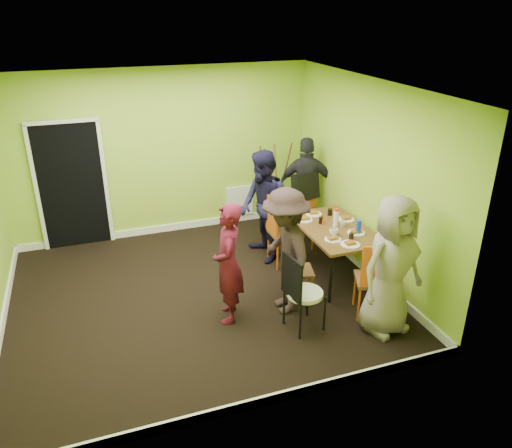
{
  "coord_description": "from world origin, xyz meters",
  "views": [
    {
      "loc": [
        -1.24,
        -5.82,
        3.72
      ],
      "look_at": [
        0.83,
        0.0,
        0.95
      ],
      "focal_mm": 35.0,
      "sensor_mm": 36.0,
      "label": 1
    }
  ],
  "objects": [
    {
      "name": "plate_near_left",
      "position": [
        1.71,
        0.31,
        0.76
      ],
      "size": [
        0.23,
        0.23,
        0.01
      ],
      "primitive_type": "cylinder",
      "color": "white",
      "rests_on": "dining_table"
    },
    {
      "name": "glass_mid",
      "position": [
        1.88,
        0.12,
        0.8
      ],
      "size": [
        0.07,
        0.07,
        0.1
      ],
      "primitive_type": "cylinder",
      "color": "black",
      "rests_on": "dining_table"
    },
    {
      "name": "chair_left_far",
      "position": [
        1.38,
        0.49,
        0.61
      ],
      "size": [
        0.46,
        0.45,
        1.09
      ],
      "rotation": [
        0.0,
        0.0,
        -1.57
      ],
      "color": "orange",
      "rests_on": "ground"
    },
    {
      "name": "person_left_near",
      "position": [
        0.98,
        -0.69,
        0.84
      ],
      "size": [
        0.68,
        1.12,
        1.68
      ],
      "primitive_type": "imported",
      "rotation": [
        0.0,
        0.0,
        -1.63
      ],
      "color": "black",
      "rests_on": "ground"
    },
    {
      "name": "plate_near_right",
      "position": [
        1.78,
        -0.43,
        0.76
      ],
      "size": [
        0.23,
        0.23,
        0.01
      ],
      "primitive_type": "cylinder",
      "color": "white",
      "rests_on": "dining_table"
    },
    {
      "name": "plate_wall_front",
      "position": [
        2.2,
        -0.34,
        0.76
      ],
      "size": [
        0.25,
        0.25,
        0.01
      ],
      "primitive_type": "cylinder",
      "color": "white",
      "rests_on": "dining_table"
    },
    {
      "name": "person_standing",
      "position": [
        0.24,
        -0.64,
        0.78
      ],
      "size": [
        0.52,
        0.65,
        1.56
      ],
      "primitive_type": "imported",
      "rotation": [
        0.0,
        0.0,
        -1.86
      ],
      "color": "#500D1E",
      "rests_on": "ground"
    },
    {
      "name": "person_left_far",
      "position": [
        1.21,
        0.74,
        0.87
      ],
      "size": [
        0.7,
        0.88,
        1.73
      ],
      "primitive_type": "imported",
      "rotation": [
        0.0,
        0.0,
        -1.52
      ],
      "color": "black",
      "rests_on": "ground"
    },
    {
      "name": "chair_front_end",
      "position": [
        1.96,
        -1.25,
        0.6
      ],
      "size": [
        0.57,
        0.57,
        1.07
      ],
      "rotation": [
        0.0,
        0.0,
        -0.38
      ],
      "color": "orange",
      "rests_on": "ground"
    },
    {
      "name": "chair_left_near",
      "position": [
        1.18,
        -0.5,
        0.5
      ],
      "size": [
        0.45,
        0.45,
        0.9
      ],
      "rotation": [
        0.0,
        0.0,
        -1.81
      ],
      "color": "orange",
      "rests_on": "ground"
    },
    {
      "name": "plate_far_front",
      "position": [
        1.94,
        -0.64,
        0.76
      ],
      "size": [
        0.27,
        0.27,
        0.01
      ],
      "primitive_type": "cylinder",
      "color": "white",
      "rests_on": "dining_table"
    },
    {
      "name": "plate_wall_back",
      "position": [
        2.29,
        0.12,
        0.76
      ],
      "size": [
        0.25,
        0.25,
        0.01
      ],
      "primitive_type": "cylinder",
      "color": "white",
      "rests_on": "dining_table"
    },
    {
      "name": "cup_b",
      "position": [
        2.12,
        -0.09,
        0.79
      ],
      "size": [
        0.09,
        0.09,
        0.08
      ],
      "primitive_type": "imported",
      "color": "white",
      "rests_on": "dining_table"
    },
    {
      "name": "ground",
      "position": [
        0.0,
        0.0,
        0.0
      ],
      "size": [
        5.0,
        5.0,
        0.0
      ],
      "primitive_type": "plane",
      "color": "black",
      "rests_on": "ground"
    },
    {
      "name": "person_back_end",
      "position": [
        2.21,
        1.35,
        0.85
      ],
      "size": [
        1.08,
        0.71,
        1.7
      ],
      "primitive_type": "imported",
      "rotation": [
        0.0,
        0.0,
        2.82
      ],
      "color": "#222327",
      "rests_on": "ground"
    },
    {
      "name": "orange_bottle",
      "position": [
        1.9,
        0.1,
        0.79
      ],
      "size": [
        0.04,
        0.04,
        0.08
      ],
      "primitive_type": "cylinder",
      "color": "orange",
      "rests_on": "dining_table"
    },
    {
      "name": "chair_back_end",
      "position": [
        2.14,
        1.16,
        0.81
      ],
      "size": [
        0.6,
        0.66,
        1.15
      ],
      "rotation": [
        0.0,
        0.0,
        3.43
      ],
      "color": "orange",
      "rests_on": "ground"
    },
    {
      "name": "blue_bottle",
      "position": [
        2.21,
        -0.36,
        0.85
      ],
      "size": [
        0.07,
        0.07,
        0.2
      ],
      "primitive_type": "cylinder",
      "color": "blue",
      "rests_on": "dining_table"
    },
    {
      "name": "room_walls",
      "position": [
        -0.02,
        0.04,
        0.99
      ],
      "size": [
        5.04,
        4.54,
        2.82
      ],
      "color": "#A5C131",
      "rests_on": "ground"
    },
    {
      "name": "cup_a",
      "position": [
        1.87,
        -0.29,
        0.8
      ],
      "size": [
        0.12,
        0.12,
        0.1
      ],
      "primitive_type": "imported",
      "color": "white",
      "rests_on": "dining_table"
    },
    {
      "name": "glass_back",
      "position": [
        2.14,
        0.36,
        0.8
      ],
      "size": [
        0.07,
        0.07,
        0.1
      ],
      "primitive_type": "cylinder",
      "color": "black",
      "rests_on": "dining_table"
    },
    {
      "name": "dining_table",
      "position": [
        2.0,
        -0.07,
        0.7
      ],
      "size": [
        0.9,
        1.5,
        0.75
      ],
      "color": "black",
      "rests_on": "ground"
    },
    {
      "name": "chair_bentwood",
      "position": [
        0.98,
        -1.17,
        0.56
      ],
      "size": [
        0.47,
        0.46,
        1.02
      ],
      "rotation": [
        0.0,
        0.0,
        -1.39
      ],
      "color": "black",
      "rests_on": "ground"
    },
    {
      "name": "thermos",
      "position": [
        2.04,
        -0.02,
        0.87
      ],
      "size": [
        0.08,
        0.08,
        0.24
      ],
      "primitive_type": "cylinder",
      "color": "white",
      "rests_on": "dining_table"
    },
    {
      "name": "plate_far_back",
      "position": [
        1.92,
        0.47,
        0.76
      ],
      "size": [
        0.26,
        0.26,
        0.01
      ],
      "primitive_type": "cylinder",
      "color": "white",
      "rests_on": "dining_table"
    },
    {
      "name": "glass_front",
      "position": [
        2.03,
        -0.49,
        0.8
      ],
      "size": [
        0.06,
        0.06,
        0.09
      ],
      "primitive_type": "cylinder",
      "color": "black",
      "rests_on": "dining_table"
    },
    {
      "name": "person_front_end",
      "position": [
        1.98,
        -1.51,
        0.88
      ],
      "size": [
        0.95,
        0.72,
        1.76
      ],
      "primitive_type": "imported",
      "rotation": [
        0.0,
        0.0,
        0.21
      ],
      "color": "gray",
      "rests_on": "ground"
    },
    {
      "name": "easel",
      "position": [
        1.83,
        1.9,
        0.75
      ],
      "size": [
        0.61,
        0.57,
        1.52
      ],
      "color": "brown",
      "rests_on": "ground"
    }
  ]
}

